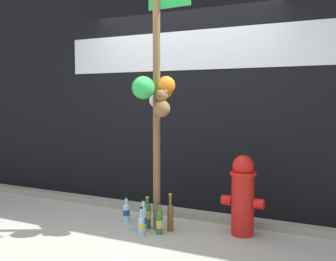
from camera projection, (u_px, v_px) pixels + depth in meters
ground_plane at (131, 236)px, 4.12m from camera, size 14.00×14.00×0.00m
building_wall at (185, 69)px, 5.16m from camera, size 10.00×0.21×3.57m
curb_strip at (169, 212)px, 4.88m from camera, size 8.00×0.12×0.08m
memorial_post at (157, 71)px, 4.19m from camera, size 0.62×0.54×2.90m
fire_hydrant at (243, 195)px, 4.13m from camera, size 0.44×0.27×0.83m
bottle_0 at (126, 212)px, 4.57m from camera, size 0.08×0.08×0.29m
bottle_1 at (143, 218)px, 4.25m from camera, size 0.07×0.07×0.34m
bottle_2 at (170, 216)px, 4.27m from camera, size 0.07×0.07×0.40m
bottle_3 at (159, 222)px, 4.17m from camera, size 0.07×0.07×0.33m
bottle_4 at (141, 225)px, 4.12m from camera, size 0.07×0.07×0.30m
bottle_5 at (147, 215)px, 4.36m from camera, size 0.07×0.07×0.34m
bottle_6 at (157, 208)px, 4.57m from camera, size 0.07×0.07×0.39m
litter_1 at (121, 260)px, 3.50m from camera, size 0.12×0.11×0.01m
litter_2 at (135, 230)px, 4.31m from camera, size 0.16×0.14×0.01m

